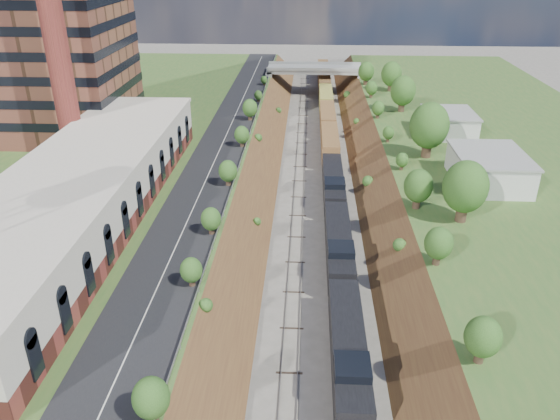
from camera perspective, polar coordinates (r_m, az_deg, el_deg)
The scene contains 16 objects.
platform_left at distance 90.98m, azimuth -17.54°, elevation 3.97°, with size 44.00×180.00×5.00m, color #366027.
platform_right at distance 92.02m, azimuth 24.80°, elevation 2.99°, with size 44.00×180.00×5.00m, color #366027.
embankment_left at distance 86.83m, azimuth -3.56°, elevation 2.34°, with size 7.07×180.00×7.07m, color brown.
embankment_right at distance 87.20m, azimuth 10.97°, elevation 2.00°, with size 7.07×180.00×7.07m, color brown.
rail_left_track at distance 86.27m, azimuth 2.00°, elevation 2.29°, with size 1.58×180.00×0.18m, color gray.
rail_right_track at distance 86.36m, azimuth 5.45°, elevation 2.20°, with size 1.58×180.00×0.18m, color gray.
road at distance 85.57m, azimuth -6.66°, elevation 5.50°, with size 8.00×180.00×0.10m, color black.
guardrail at distance 84.63m, azimuth -3.95°, elevation 5.74°, with size 0.10×171.00×0.70m.
commercial_building at distance 68.13m, azimuth -20.20°, elevation 1.70°, with size 14.30×62.30×7.00m.
smokestack at distance 83.20m, azimuth -22.64°, elevation 17.40°, with size 3.20×3.20×40.00m, color brown.
overpass at distance 144.17m, azimuth 3.63°, elevation 13.94°, with size 24.50×8.30×7.40m.
white_building_near at distance 80.22m, azimuth 20.98°, elevation 3.99°, with size 9.00×12.00×4.00m, color silver.
white_building_far at distance 100.16m, azimuth 17.21°, elevation 8.61°, with size 8.00×10.00×3.60m, color silver.
tree_right_large at distance 66.82m, azimuth 18.81°, elevation 2.27°, with size 5.25×5.25×7.61m.
tree_left_crest at distance 48.91m, azimuth -9.87°, elevation -8.84°, with size 2.45×2.45×3.55m.
freight_train at distance 105.31m, azimuth 5.12°, elevation 8.06°, with size 2.98×136.27×4.55m.
Camera 1 is at (-1.45, -19.08, 34.56)m, focal length 35.00 mm.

